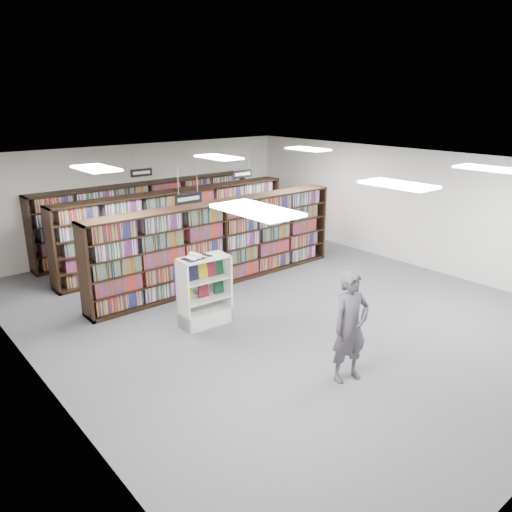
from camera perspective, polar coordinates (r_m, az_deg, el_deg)
floor at (r=11.31m, az=2.00°, el=-5.81°), size 12.00×12.00×0.00m
ceiling at (r=10.46m, az=2.19°, el=10.48°), size 10.00×12.00×0.10m
wall_back at (r=15.64m, az=-12.80°, el=6.55°), size 10.00×0.10×3.20m
wall_left at (r=8.47m, az=-24.10°, el=-4.04°), size 0.10×12.00×3.20m
wall_right at (r=14.50m, az=17.07°, el=5.35°), size 0.10×12.00×3.20m
bookshelf_row_near at (r=12.43m, az=-4.09°, el=1.49°), size 7.00×0.60×2.10m
bookshelf_row_mid at (r=14.05m, az=-8.87°, el=3.23°), size 7.00×0.60×2.10m
bookshelf_row_far at (r=15.50m, az=-12.15°, el=4.40°), size 7.00×0.60×2.10m
aisle_sign_left at (r=10.46m, az=-7.74°, el=6.62°), size 0.65×0.02×0.80m
aisle_sign_right at (r=13.78m, az=-1.56°, el=9.44°), size 0.65×0.02×0.80m
aisle_sign_center at (r=14.39m, az=-12.97°, el=9.35°), size 0.65×0.02×0.80m
troffer_front_left at (r=6.29m, az=0.04°, el=5.25°), size 0.60×1.20×0.04m
troffer_front_center at (r=8.49m, az=15.95°, el=7.85°), size 0.60×1.20×0.04m
troffer_front_right at (r=11.08m, az=24.97°, el=9.06°), size 0.60×1.20×0.04m
troffer_back_left at (r=10.57m, az=-17.83°, el=9.52°), size 0.60×1.20×0.04m
troffer_back_center at (r=12.01m, az=-4.31°, el=11.20°), size 0.60×1.20×0.04m
troffer_back_right at (r=13.96m, az=5.98°, el=12.06°), size 0.60×1.20×0.04m
endcap_display at (r=10.40m, az=-5.95°, el=-5.19°), size 1.07×0.59×1.46m
open_book at (r=10.00m, az=-6.87°, el=-0.04°), size 0.62×0.42×0.13m
shopper at (r=8.33m, az=10.73°, el=-7.96°), size 0.77×0.58×1.90m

